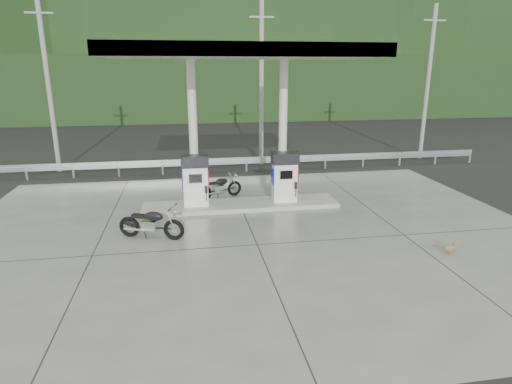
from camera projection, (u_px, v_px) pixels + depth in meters
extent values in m
plane|color=black|center=(252.00, 233.00, 13.13)|extent=(160.00, 160.00, 0.00)
cube|color=slate|center=(252.00, 232.00, 13.13)|extent=(18.00, 14.00, 0.02)
cube|color=gray|center=(241.00, 205.00, 15.47)|extent=(7.00, 1.40, 0.15)
cylinder|color=white|center=(193.00, 133.00, 14.87)|extent=(0.30, 0.30, 5.00)
cylinder|color=white|center=(283.00, 131.00, 15.38)|extent=(0.30, 0.30, 5.00)
cube|color=silver|center=(239.00, 52.00, 13.99)|extent=(8.50, 5.00, 0.40)
cube|color=black|center=(220.00, 158.00, 24.02)|extent=(60.00, 7.00, 0.01)
cylinder|color=gray|center=(49.00, 87.00, 19.74)|extent=(0.22, 0.22, 8.00)
cylinder|color=gray|center=(261.00, 86.00, 21.32)|extent=(0.22, 0.22, 8.00)
cylinder|color=gray|center=(428.00, 85.00, 22.75)|extent=(0.22, 0.22, 8.00)
cube|color=black|center=(203.00, 88.00, 40.69)|extent=(80.00, 6.00, 6.00)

